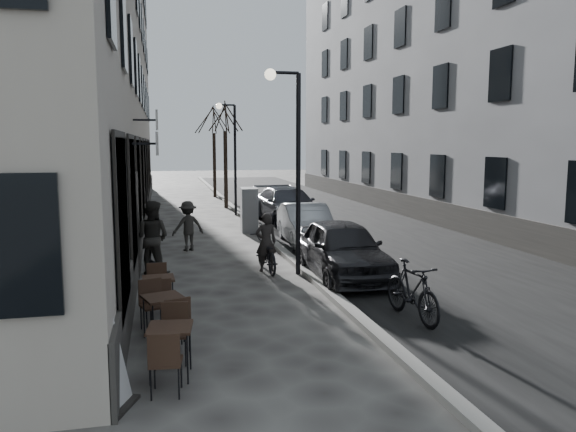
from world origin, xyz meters
name	(u,v)px	position (x,y,z in m)	size (l,w,h in m)	color
ground	(393,364)	(0.00, 0.00, 0.00)	(120.00, 120.00, 0.00)	#3C3936
road	(328,218)	(3.85, 16.00, 0.00)	(7.30, 60.00, 0.00)	black
kerb	(247,219)	(0.20, 16.00, 0.06)	(0.25, 60.00, 0.12)	gray
building_left	(87,23)	(-6.00, 16.50, 8.00)	(4.00, 35.00, 16.00)	#ADA091
building_right	(446,39)	(9.50, 16.50, 8.00)	(4.00, 35.00, 16.00)	slate
streetlamp_near	(292,149)	(-0.17, 6.00, 3.16)	(0.90, 0.28, 5.09)	black
streetlamp_far	(231,146)	(-0.17, 18.00, 3.16)	(0.90, 0.28, 5.09)	black
tree_near	(225,116)	(-0.10, 21.00, 4.66)	(2.40, 2.40, 5.70)	black
tree_far	(214,120)	(-0.10, 27.00, 4.66)	(2.40, 2.40, 5.70)	black
bistro_set_a	(170,346)	(-3.28, 0.25, 0.46)	(0.69, 1.55, 0.89)	black
bistro_set_b	(163,313)	(-3.37, 1.84, 0.46)	(0.86, 1.57, 0.90)	black
bistro_set_c	(159,292)	(-3.45, 3.33, 0.45)	(0.62, 1.48, 0.87)	black
sign_board	(112,375)	(-4.01, -0.56, 0.45)	(0.59, 0.71, 1.10)	black
utility_cabinet	(249,210)	(-0.13, 13.13, 0.82)	(0.60, 1.09, 1.64)	slate
bicycle	(266,253)	(-0.73, 6.49, 0.47)	(0.62, 1.78, 0.93)	black
cyclist_rider	(266,242)	(-0.73, 6.49, 0.76)	(0.56, 0.37, 1.53)	black
pedestrian_near	(152,237)	(-3.60, 6.84, 0.94)	(0.91, 0.71, 1.88)	#282622
pedestrian_mid	(188,226)	(-2.57, 9.80, 0.77)	(1.00, 0.57, 1.54)	#292724
pedestrian_far	(153,236)	(-3.60, 8.07, 0.78)	(0.92, 0.38, 1.56)	black
car_near	(343,249)	(1.00, 5.45, 0.71)	(1.68, 4.18, 1.42)	black
car_mid	(306,224)	(1.27, 10.05, 0.66)	(1.40, 4.01, 1.32)	#9FA3A8
car_far	(287,205)	(1.78, 15.07, 0.73)	(2.04, 5.03, 1.46)	#34363E
moped	(412,291)	(1.20, 1.91, 0.56)	(0.53, 1.86, 1.12)	black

